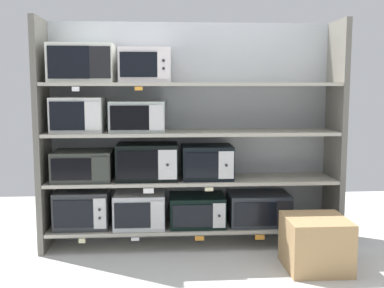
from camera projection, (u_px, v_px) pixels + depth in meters
name	position (u px, v px, depth m)	size (l,w,h in m)	color
back_panel	(190.00, 132.00, 4.40)	(2.77, 0.04, 2.03)	#9EA3A8
upright_left	(42.00, 136.00, 4.08)	(0.05, 0.44, 2.03)	#68645B
upright_right	(336.00, 134.00, 4.25)	(0.05, 0.44, 2.03)	#68645B
shelf_0	(192.00, 226.00, 4.27)	(2.57, 0.44, 0.03)	#ADA899
microwave_0	(82.00, 209.00, 4.18)	(0.48, 0.36, 0.34)	#2C2F32
microwave_1	(140.00, 209.00, 4.21)	(0.45, 0.41, 0.31)	#B2B7B9
microwave_2	(197.00, 210.00, 4.25)	(0.49, 0.40, 0.28)	black
microwave_3	(258.00, 209.00, 4.29)	(0.55, 0.39, 0.29)	#282D35
price_tag_0	(82.00, 241.00, 3.99)	(0.06, 0.00, 0.04)	beige
price_tag_1	(135.00, 239.00, 4.02)	(0.07, 0.00, 0.03)	white
price_tag_2	(200.00, 238.00, 4.05)	(0.08, 0.00, 0.04)	orange
price_tag_3	(260.00, 237.00, 4.09)	(0.08, 0.00, 0.04)	orange
shelf_1	(192.00, 180.00, 4.22)	(2.57, 0.44, 0.03)	#ADA899
microwave_4	(83.00, 165.00, 4.13)	(0.51, 0.40, 0.26)	#31352F
microwave_5	(147.00, 162.00, 4.16)	(0.54, 0.38, 0.32)	black
microwave_6	(207.00, 162.00, 4.20)	(0.45, 0.37, 0.30)	black
price_tag_4	(149.00, 191.00, 3.97)	(0.09, 0.00, 0.04)	white
price_tag_5	(209.00, 189.00, 4.01)	(0.07, 0.00, 0.03)	beige
shelf_2	(192.00, 133.00, 4.16)	(2.57, 0.44, 0.03)	#ADA899
microwave_7	(78.00, 115.00, 4.07)	(0.45, 0.34, 0.30)	silver
microwave_8	(137.00, 116.00, 4.11)	(0.48, 0.37, 0.27)	#B0BDB5
shelf_3	(192.00, 84.00, 4.11)	(2.57, 0.44, 0.03)	#ADA899
microwave_9	(82.00, 63.00, 4.02)	(0.55, 0.39, 0.33)	silver
microwave_10	(145.00, 65.00, 4.06)	(0.44, 0.38, 0.30)	silver
price_tag_6	(76.00, 89.00, 3.83)	(0.06, 0.00, 0.04)	white
price_tag_7	(139.00, 89.00, 3.86)	(0.07, 0.00, 0.03)	orange
shipping_carton	(316.00, 243.00, 3.70)	(0.48, 0.48, 0.42)	tan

